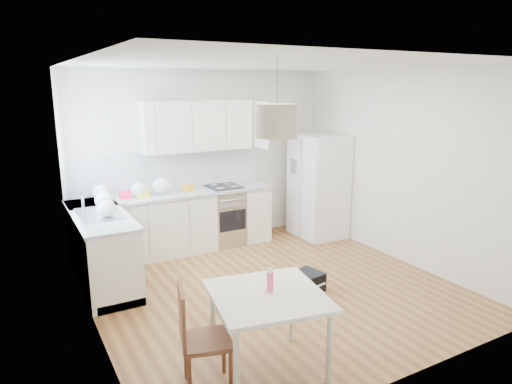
% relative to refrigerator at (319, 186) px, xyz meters
% --- Properties ---
extents(floor, '(4.20, 4.20, 0.00)m').
position_rel_refrigerator_xyz_m(floor, '(-1.75, -1.40, -0.84)').
color(floor, brown).
rests_on(floor, ground).
extents(ceiling, '(4.20, 4.20, 0.00)m').
position_rel_refrigerator_xyz_m(ceiling, '(-1.75, -1.40, 1.86)').
color(ceiling, white).
rests_on(ceiling, wall_back).
extents(wall_back, '(4.20, 0.00, 4.20)m').
position_rel_refrigerator_xyz_m(wall_back, '(-1.75, 0.70, 0.51)').
color(wall_back, silver).
rests_on(wall_back, floor).
extents(wall_left, '(0.00, 4.20, 4.20)m').
position_rel_refrigerator_xyz_m(wall_left, '(-3.85, -1.40, 0.51)').
color(wall_left, silver).
rests_on(wall_left, floor).
extents(wall_right, '(0.00, 4.20, 4.20)m').
position_rel_refrigerator_xyz_m(wall_right, '(0.35, -1.40, 0.51)').
color(wall_right, silver).
rests_on(wall_right, floor).
extents(window_glassblock, '(0.02, 1.00, 1.00)m').
position_rel_refrigerator_xyz_m(window_glassblock, '(-3.84, -0.25, 0.91)').
color(window_glassblock, '#BFE0F9').
rests_on(window_glassblock, wall_left).
extents(cabinets_back, '(3.00, 0.60, 0.88)m').
position_rel_refrigerator_xyz_m(cabinets_back, '(-2.35, 0.40, -0.40)').
color(cabinets_back, white).
rests_on(cabinets_back, floor).
extents(cabinets_left, '(0.60, 1.80, 0.88)m').
position_rel_refrigerator_xyz_m(cabinets_left, '(-3.55, -0.20, -0.40)').
color(cabinets_left, white).
rests_on(cabinets_left, floor).
extents(counter_back, '(3.02, 0.64, 0.04)m').
position_rel_refrigerator_xyz_m(counter_back, '(-2.35, 0.40, 0.06)').
color(counter_back, '#B0B3B5').
rests_on(counter_back, cabinets_back).
extents(counter_left, '(0.64, 1.82, 0.04)m').
position_rel_refrigerator_xyz_m(counter_left, '(-3.55, -0.20, 0.06)').
color(counter_left, '#B0B3B5').
rests_on(counter_left, cabinets_left).
extents(backsplash_back, '(3.00, 0.01, 0.58)m').
position_rel_refrigerator_xyz_m(backsplash_back, '(-2.35, 0.69, 0.37)').
color(backsplash_back, white).
rests_on(backsplash_back, wall_back).
extents(backsplash_left, '(0.01, 1.80, 0.58)m').
position_rel_refrigerator_xyz_m(backsplash_left, '(-3.85, -0.20, 0.37)').
color(backsplash_left, white).
rests_on(backsplash_left, wall_left).
extents(upper_cabinets, '(1.70, 0.32, 0.75)m').
position_rel_refrigerator_xyz_m(upper_cabinets, '(-1.90, 0.54, 1.03)').
color(upper_cabinets, white).
rests_on(upper_cabinets, wall_back).
extents(range_oven, '(0.50, 0.61, 0.88)m').
position_rel_refrigerator_xyz_m(range_oven, '(-1.55, 0.40, -0.40)').
color(range_oven, '#B4B6B9').
rests_on(range_oven, floor).
extents(sink, '(0.50, 0.80, 0.16)m').
position_rel_refrigerator_xyz_m(sink, '(-3.55, -0.25, 0.07)').
color(sink, '#B4B6B9').
rests_on(sink, counter_left).
extents(refrigerator, '(0.82, 0.85, 1.68)m').
position_rel_refrigerator_xyz_m(refrigerator, '(0.00, 0.00, 0.00)').
color(refrigerator, white).
rests_on(refrigerator, floor).
extents(dining_table, '(1.09, 1.09, 0.74)m').
position_rel_refrigerator_xyz_m(dining_table, '(-2.67, -2.84, -0.18)').
color(dining_table, beige).
rests_on(dining_table, floor).
extents(dining_chair, '(0.47, 0.47, 0.92)m').
position_rel_refrigerator_xyz_m(dining_chair, '(-3.22, -2.80, -0.38)').
color(dining_chair, '#502718').
rests_on(dining_chair, floor).
extents(drink_bottle, '(0.08, 0.08, 0.20)m').
position_rel_refrigerator_xyz_m(drink_bottle, '(-2.62, -2.79, -0.00)').
color(drink_bottle, '#EA416F').
rests_on(drink_bottle, dining_table).
extents(gym_bag, '(0.57, 0.43, 0.24)m').
position_rel_refrigerator_xyz_m(gym_bag, '(-1.51, -1.71, -0.72)').
color(gym_bag, black).
rests_on(gym_bag, floor).
extents(pendant_lamp, '(0.46, 0.46, 0.27)m').
position_rel_refrigerator_xyz_m(pendant_lamp, '(-2.51, -2.68, 1.34)').
color(pendant_lamp, '#B7A58C').
rests_on(pendant_lamp, ceiling).
extents(grocery_bag_a, '(0.23, 0.20, 0.21)m').
position_rel_refrigerator_xyz_m(grocery_bag_a, '(-3.39, 0.48, 0.18)').
color(grocery_bag_a, white).
rests_on(grocery_bag_a, counter_back).
extents(grocery_bag_b, '(0.24, 0.20, 0.22)m').
position_rel_refrigerator_xyz_m(grocery_bag_b, '(-2.88, 0.39, 0.19)').
color(grocery_bag_b, white).
rests_on(grocery_bag_b, counter_back).
extents(grocery_bag_c, '(0.27, 0.23, 0.24)m').
position_rel_refrigerator_xyz_m(grocery_bag_c, '(-2.55, 0.41, 0.20)').
color(grocery_bag_c, white).
rests_on(grocery_bag_c, counter_back).
extents(grocery_bag_d, '(0.24, 0.20, 0.21)m').
position_rel_refrigerator_xyz_m(grocery_bag_d, '(-3.44, 0.01, 0.19)').
color(grocery_bag_d, white).
rests_on(grocery_bag_d, counter_back).
extents(grocery_bag_e, '(0.23, 0.19, 0.21)m').
position_rel_refrigerator_xyz_m(grocery_bag_e, '(-3.50, -0.43, 0.18)').
color(grocery_bag_e, white).
rests_on(grocery_bag_e, counter_left).
extents(snack_orange, '(0.15, 0.10, 0.10)m').
position_rel_refrigerator_xyz_m(snack_orange, '(-2.15, 0.39, 0.13)').
color(snack_orange, orange).
rests_on(snack_orange, counter_back).
extents(snack_yellow, '(0.17, 0.11, 0.12)m').
position_rel_refrigerator_xyz_m(snack_yellow, '(-2.85, 0.36, 0.14)').
color(snack_yellow, '#FFF328').
rests_on(snack_yellow, counter_back).
extents(snack_red, '(0.16, 0.10, 0.11)m').
position_rel_refrigerator_xyz_m(snack_red, '(-3.08, 0.40, 0.13)').
color(snack_red, red).
rests_on(snack_red, counter_back).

